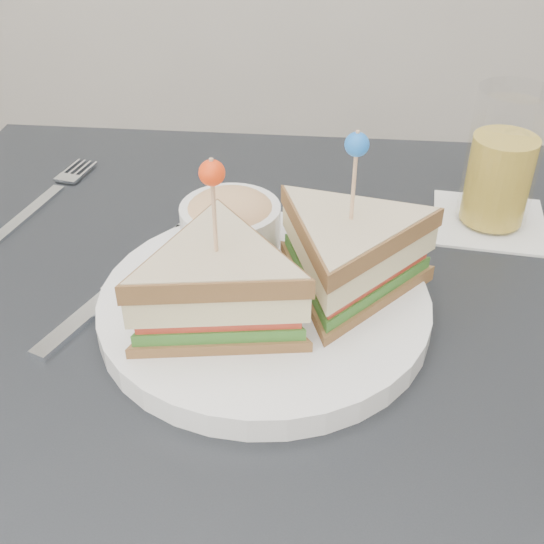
% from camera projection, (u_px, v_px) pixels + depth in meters
% --- Properties ---
extents(table, '(0.80, 0.80, 0.75)m').
position_uv_depth(table, '(260.00, 386.00, 0.64)').
color(table, black).
rests_on(table, ground).
extents(plate_meal, '(0.38, 0.38, 0.17)m').
position_uv_depth(plate_meal, '(274.00, 272.00, 0.58)').
color(plate_meal, white).
rests_on(plate_meal, table).
extents(cutlery_fork, '(0.06, 0.19, 0.01)m').
position_uv_depth(cutlery_fork, '(50.00, 194.00, 0.78)').
color(cutlery_fork, silver).
rests_on(cutlery_fork, table).
extents(cutlery_knife, '(0.11, 0.23, 0.01)m').
position_uv_depth(cutlery_knife, '(117.00, 288.00, 0.64)').
color(cutlery_knife, white).
rests_on(cutlery_knife, table).
extents(drink_set, '(0.13, 0.13, 0.15)m').
position_uv_depth(drink_set, '(501.00, 168.00, 0.70)').
color(drink_set, white).
rests_on(drink_set, table).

